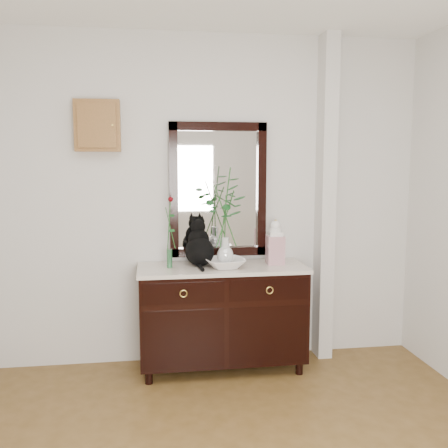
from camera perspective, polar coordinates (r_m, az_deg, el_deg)
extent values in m
cube|color=silver|center=(4.12, -2.09, 2.66)|extent=(3.60, 0.04, 2.70)
cube|color=silver|center=(4.27, 11.50, 2.68)|extent=(0.12, 0.20, 2.70)
cube|color=black|center=(4.06, -0.21, -10.22)|extent=(1.30, 0.50, 0.82)
cube|color=silver|center=(3.97, -0.21, -5.05)|extent=(1.33, 0.52, 0.03)
cube|color=black|center=(4.11, -0.68, 3.91)|extent=(0.80, 0.06, 1.10)
cube|color=white|center=(4.13, -0.71, 3.92)|extent=(0.66, 0.01, 0.96)
cube|color=brown|center=(4.07, -14.26, 10.83)|extent=(0.35, 0.10, 0.40)
imported|color=white|center=(3.89, 0.14, -4.50)|extent=(0.35, 0.35, 0.08)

